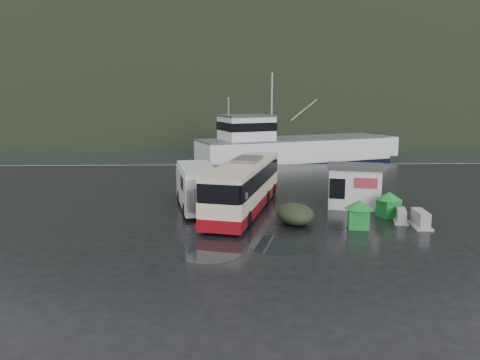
{
  "coord_description": "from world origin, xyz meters",
  "views": [
    {
      "loc": [
        -1.75,
        -26.54,
        7.05
      ],
      "look_at": [
        -0.79,
        2.42,
        1.7
      ],
      "focal_mm": 35.0,
      "sensor_mm": 36.0,
      "label": 1
    }
  ],
  "objects_px": {
    "coach_bus": "(244,210)",
    "jersey_barrier_b": "(420,227)",
    "white_van": "(198,208)",
    "dome_tent": "(295,223)",
    "ticket_kiosk": "(354,207)",
    "waste_bin_left": "(358,228)",
    "waste_bin_right": "(388,217)",
    "fishing_trawler": "(295,155)",
    "jersey_barrier_a": "(401,222)"
  },
  "relations": [
    {
      "from": "jersey_barrier_a",
      "to": "dome_tent",
      "type": "bearing_deg",
      "value": -179.07
    },
    {
      "from": "coach_bus",
      "to": "dome_tent",
      "type": "xyz_separation_m",
      "value": [
        2.69,
        -3.04,
        0.0
      ]
    },
    {
      "from": "waste_bin_left",
      "to": "ticket_kiosk",
      "type": "distance_m",
      "value": 4.84
    },
    {
      "from": "fishing_trawler",
      "to": "waste_bin_left",
      "type": "bearing_deg",
      "value": -112.42
    },
    {
      "from": "waste_bin_right",
      "to": "ticket_kiosk",
      "type": "xyz_separation_m",
      "value": [
        -1.33,
        2.49,
        0.0
      ]
    },
    {
      "from": "waste_bin_right",
      "to": "dome_tent",
      "type": "distance_m",
      "value": 5.79
    },
    {
      "from": "waste_bin_left",
      "to": "waste_bin_right",
      "type": "bearing_deg",
      "value": 42.81
    },
    {
      "from": "white_van",
      "to": "jersey_barrier_b",
      "type": "xyz_separation_m",
      "value": [
        12.23,
        -4.57,
        0.0
      ]
    },
    {
      "from": "dome_tent",
      "to": "ticket_kiosk",
      "type": "height_order",
      "value": "ticket_kiosk"
    },
    {
      "from": "coach_bus",
      "to": "waste_bin_left",
      "type": "xyz_separation_m",
      "value": [
        5.94,
        -4.0,
        0.0
      ]
    },
    {
      "from": "white_van",
      "to": "jersey_barrier_a",
      "type": "distance_m",
      "value": 12.09
    },
    {
      "from": "coach_bus",
      "to": "white_van",
      "type": "distance_m",
      "value": 2.96
    },
    {
      "from": "waste_bin_left",
      "to": "fishing_trawler",
      "type": "relative_size",
      "value": 0.06
    },
    {
      "from": "white_van",
      "to": "waste_bin_right",
      "type": "xyz_separation_m",
      "value": [
        11.23,
        -2.45,
        0.0
      ]
    },
    {
      "from": "dome_tent",
      "to": "ticket_kiosk",
      "type": "bearing_deg",
      "value": 41.0
    },
    {
      "from": "waste_bin_left",
      "to": "jersey_barrier_a",
      "type": "relative_size",
      "value": 1.03
    },
    {
      "from": "dome_tent",
      "to": "white_van",
      "type": "bearing_deg",
      "value": 146.29
    },
    {
      "from": "waste_bin_left",
      "to": "jersey_barrier_a",
      "type": "xyz_separation_m",
      "value": [
        2.71,
        1.06,
        0.0
      ]
    },
    {
      "from": "dome_tent",
      "to": "coach_bus",
      "type": "bearing_deg",
      "value": 131.56
    },
    {
      "from": "waste_bin_left",
      "to": "fishing_trawler",
      "type": "distance_m",
      "value": 30.32
    },
    {
      "from": "waste_bin_left",
      "to": "waste_bin_right",
      "type": "xyz_separation_m",
      "value": [
        2.41,
        2.23,
        0.0
      ]
    },
    {
      "from": "white_van",
      "to": "fishing_trawler",
      "type": "xyz_separation_m",
      "value": [
        9.97,
        25.61,
        0.0
      ]
    },
    {
      "from": "coach_bus",
      "to": "ticket_kiosk",
      "type": "bearing_deg",
      "value": 21.49
    },
    {
      "from": "fishing_trawler",
      "to": "waste_bin_right",
      "type": "bearing_deg",
      "value": -107.68
    },
    {
      "from": "coach_bus",
      "to": "waste_bin_right",
      "type": "distance_m",
      "value": 8.53
    },
    {
      "from": "waste_bin_right",
      "to": "jersey_barrier_b",
      "type": "height_order",
      "value": "waste_bin_right"
    },
    {
      "from": "waste_bin_right",
      "to": "jersey_barrier_a",
      "type": "distance_m",
      "value": 1.21
    },
    {
      "from": "waste_bin_left",
      "to": "jersey_barrier_a",
      "type": "bearing_deg",
      "value": 21.34
    },
    {
      "from": "coach_bus",
      "to": "dome_tent",
      "type": "relative_size",
      "value": 4.01
    },
    {
      "from": "dome_tent",
      "to": "fishing_trawler",
      "type": "height_order",
      "value": "fishing_trawler"
    },
    {
      "from": "waste_bin_right",
      "to": "ticket_kiosk",
      "type": "height_order",
      "value": "ticket_kiosk"
    },
    {
      "from": "waste_bin_left",
      "to": "dome_tent",
      "type": "bearing_deg",
      "value": 163.48
    },
    {
      "from": "dome_tent",
      "to": "jersey_barrier_b",
      "type": "height_order",
      "value": "dome_tent"
    },
    {
      "from": "coach_bus",
      "to": "fishing_trawler",
      "type": "bearing_deg",
      "value": 90.53
    },
    {
      "from": "jersey_barrier_b",
      "to": "waste_bin_right",
      "type": "bearing_deg",
      "value": 115.22
    },
    {
      "from": "waste_bin_left",
      "to": "jersey_barrier_b",
      "type": "height_order",
      "value": "waste_bin_left"
    },
    {
      "from": "ticket_kiosk",
      "to": "waste_bin_right",
      "type": "bearing_deg",
      "value": -46.53
    },
    {
      "from": "waste_bin_left",
      "to": "waste_bin_right",
      "type": "height_order",
      "value": "waste_bin_left"
    },
    {
      "from": "coach_bus",
      "to": "jersey_barrier_b",
      "type": "height_order",
      "value": "coach_bus"
    },
    {
      "from": "fishing_trawler",
      "to": "ticket_kiosk",
      "type": "bearing_deg",
      "value": -110.41
    },
    {
      "from": "coach_bus",
      "to": "white_van",
      "type": "bearing_deg",
      "value": -177.65
    },
    {
      "from": "white_van",
      "to": "fishing_trawler",
      "type": "distance_m",
      "value": 27.49
    },
    {
      "from": "white_van",
      "to": "dome_tent",
      "type": "bearing_deg",
      "value": -43.93
    },
    {
      "from": "coach_bus",
      "to": "jersey_barrier_a",
      "type": "height_order",
      "value": "coach_bus"
    },
    {
      "from": "dome_tent",
      "to": "jersey_barrier_b",
      "type": "xyz_separation_m",
      "value": [
        6.65,
        -0.86,
        0.0
      ]
    },
    {
      "from": "white_van",
      "to": "ticket_kiosk",
      "type": "distance_m",
      "value": 9.9
    },
    {
      "from": "dome_tent",
      "to": "jersey_barrier_b",
      "type": "distance_m",
      "value": 6.71
    },
    {
      "from": "white_van",
      "to": "dome_tent",
      "type": "xyz_separation_m",
      "value": [
        5.57,
        -3.72,
        0.0
      ]
    },
    {
      "from": "white_van",
      "to": "waste_bin_right",
      "type": "bearing_deg",
      "value": -22.53
    },
    {
      "from": "white_van",
      "to": "dome_tent",
      "type": "relative_size",
      "value": 2.28
    }
  ]
}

